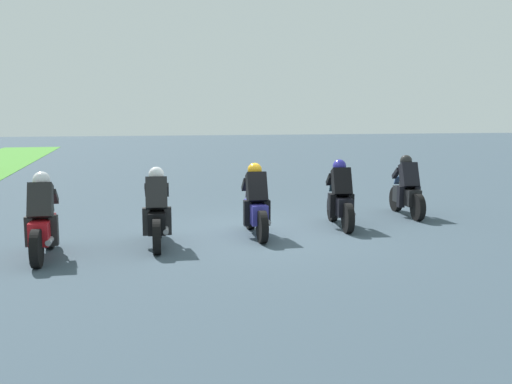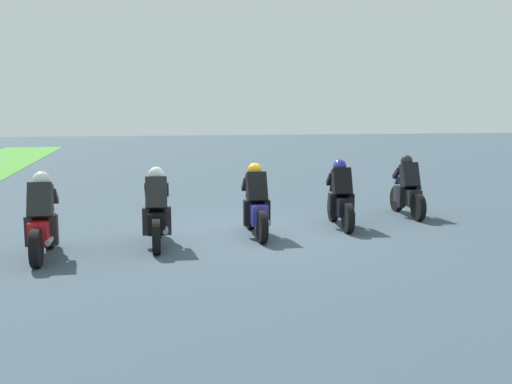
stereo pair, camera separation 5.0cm
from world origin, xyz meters
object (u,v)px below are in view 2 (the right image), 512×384
object	(u,v)px
rider_lane_b	(340,199)
rider_lane_e	(42,222)
rider_lane_a	(408,191)
rider_lane_d	(157,214)
rider_lane_c	(256,206)

from	to	relation	value
rider_lane_b	rider_lane_e	size ratio (longest dim) A/B	1.00
rider_lane_a	rider_lane_d	xyz separation A→B (m)	(-1.87, 6.25, 0.00)
rider_lane_c	rider_lane_d	distance (m)	2.10
rider_lane_b	rider_lane_e	distance (m)	6.27
rider_lane_b	rider_lane_a	bearing A→B (deg)	-58.39
rider_lane_c	rider_lane_e	world-z (taller)	same
rider_lane_b	rider_lane_d	bearing A→B (deg)	110.81
rider_lane_b	rider_lane_d	size ratio (longest dim) A/B	1.00
rider_lane_c	rider_lane_e	distance (m)	4.16
rider_lane_a	rider_lane_e	distance (m)	8.58
rider_lane_d	rider_lane_c	bearing A→B (deg)	-72.89
rider_lane_a	rider_lane_b	size ratio (longest dim) A/B	1.00
rider_lane_b	rider_lane_d	distance (m)	4.21
rider_lane_a	rider_lane_d	world-z (taller)	same
rider_lane_a	rider_lane_c	bearing A→B (deg)	115.11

